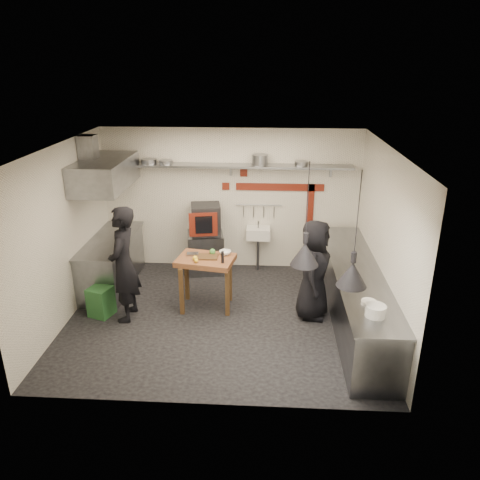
# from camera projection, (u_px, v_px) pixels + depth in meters

# --- Properties ---
(floor) EXTENTS (5.00, 5.00, 0.00)m
(floor) POSITION_uv_depth(u_px,v_px,m) (222.00, 317.00, 7.76)
(floor) COLOR black
(floor) RESTS_ON ground
(ceiling) EXTENTS (5.00, 5.00, 0.00)m
(ceiling) POSITION_uv_depth(u_px,v_px,m) (219.00, 148.00, 6.74)
(ceiling) COLOR beige
(ceiling) RESTS_ON floor
(wall_back) EXTENTS (5.00, 0.04, 2.80)m
(wall_back) POSITION_uv_depth(u_px,v_px,m) (231.00, 200.00, 9.20)
(wall_back) COLOR silver
(wall_back) RESTS_ON floor
(wall_front) EXTENTS (5.00, 0.04, 2.80)m
(wall_front) POSITION_uv_depth(u_px,v_px,m) (202.00, 305.00, 5.30)
(wall_front) COLOR silver
(wall_front) RESTS_ON floor
(wall_left) EXTENTS (0.04, 4.20, 2.80)m
(wall_left) POSITION_uv_depth(u_px,v_px,m) (63.00, 235.00, 7.39)
(wall_left) COLOR silver
(wall_left) RESTS_ON floor
(wall_right) EXTENTS (0.04, 4.20, 2.80)m
(wall_right) POSITION_uv_depth(u_px,v_px,m) (384.00, 242.00, 7.11)
(wall_right) COLOR silver
(wall_right) RESTS_ON floor
(red_band_horiz) EXTENTS (1.70, 0.02, 0.14)m
(red_band_horiz) POSITION_uv_depth(u_px,v_px,m) (280.00, 187.00, 9.03)
(red_band_horiz) COLOR #611B10
(red_band_horiz) RESTS_ON wall_back
(red_band_vert) EXTENTS (0.14, 0.02, 1.10)m
(red_band_vert) POSITION_uv_depth(u_px,v_px,m) (310.00, 211.00, 9.17)
(red_band_vert) COLOR #611B10
(red_band_vert) RESTS_ON wall_back
(red_tile_a) EXTENTS (0.14, 0.02, 0.14)m
(red_tile_a) POSITION_uv_depth(u_px,v_px,m) (244.00, 173.00, 8.97)
(red_tile_a) COLOR #611B10
(red_tile_a) RESTS_ON wall_back
(red_tile_b) EXTENTS (0.14, 0.02, 0.14)m
(red_tile_b) POSITION_uv_depth(u_px,v_px,m) (226.00, 186.00, 9.09)
(red_tile_b) COLOR #611B10
(red_tile_b) RESTS_ON wall_back
(back_shelf) EXTENTS (4.60, 0.34, 0.04)m
(back_shelf) POSITION_uv_depth(u_px,v_px,m) (230.00, 166.00, 8.77)
(back_shelf) COLOR slate
(back_shelf) RESTS_ON wall_back
(shelf_bracket_left) EXTENTS (0.04, 0.06, 0.24)m
(shelf_bracket_left) POSITION_uv_depth(u_px,v_px,m) (133.00, 168.00, 9.06)
(shelf_bracket_left) COLOR slate
(shelf_bracket_left) RESTS_ON wall_back
(shelf_bracket_mid) EXTENTS (0.04, 0.06, 0.24)m
(shelf_bracket_mid) POSITION_uv_depth(u_px,v_px,m) (231.00, 169.00, 8.95)
(shelf_bracket_mid) COLOR slate
(shelf_bracket_mid) RESTS_ON wall_back
(shelf_bracket_right) EXTENTS (0.04, 0.06, 0.24)m
(shelf_bracket_right) POSITION_uv_depth(u_px,v_px,m) (331.00, 171.00, 8.84)
(shelf_bracket_right) COLOR slate
(shelf_bracket_right) RESTS_ON wall_back
(pan_far_left) EXTENTS (0.37, 0.37, 0.09)m
(pan_far_left) POSITION_uv_depth(u_px,v_px,m) (149.00, 161.00, 8.84)
(pan_far_left) COLOR slate
(pan_far_left) RESTS_ON back_shelf
(pan_mid_left) EXTENTS (0.31, 0.31, 0.07)m
(pan_mid_left) POSITION_uv_depth(u_px,v_px,m) (166.00, 162.00, 8.82)
(pan_mid_left) COLOR slate
(pan_mid_left) RESTS_ON back_shelf
(stock_pot) EXTENTS (0.35, 0.35, 0.20)m
(stock_pot) POSITION_uv_depth(u_px,v_px,m) (260.00, 160.00, 8.70)
(stock_pot) COLOR slate
(stock_pot) RESTS_ON back_shelf
(pan_right) EXTENTS (0.31, 0.31, 0.08)m
(pan_right) POSITION_uv_depth(u_px,v_px,m) (301.00, 164.00, 8.68)
(pan_right) COLOR slate
(pan_right) RESTS_ON back_shelf
(oven_stand) EXTENTS (0.78, 0.73, 0.80)m
(oven_stand) POSITION_uv_depth(u_px,v_px,m) (206.00, 252.00, 9.30)
(oven_stand) COLOR slate
(oven_stand) RESTS_ON floor
(combi_oven) EXTENTS (0.63, 0.60, 0.58)m
(combi_oven) POSITION_uv_depth(u_px,v_px,m) (206.00, 219.00, 9.07)
(combi_oven) COLOR black
(combi_oven) RESTS_ON oven_stand
(oven_door) EXTENTS (0.53, 0.12, 0.46)m
(oven_door) POSITION_uv_depth(u_px,v_px,m) (203.00, 225.00, 8.78)
(oven_door) COLOR #611B10
(oven_door) RESTS_ON combi_oven
(oven_glass) EXTENTS (0.32, 0.07, 0.34)m
(oven_glass) POSITION_uv_depth(u_px,v_px,m) (204.00, 225.00, 8.76)
(oven_glass) COLOR black
(oven_glass) RESTS_ON oven_door
(hand_sink) EXTENTS (0.46, 0.34, 0.22)m
(hand_sink) POSITION_uv_depth(u_px,v_px,m) (258.00, 233.00, 9.23)
(hand_sink) COLOR silver
(hand_sink) RESTS_ON wall_back
(sink_tap) EXTENTS (0.03, 0.03, 0.14)m
(sink_tap) POSITION_uv_depth(u_px,v_px,m) (258.00, 225.00, 9.17)
(sink_tap) COLOR slate
(sink_tap) RESTS_ON hand_sink
(sink_drain) EXTENTS (0.06, 0.06, 0.66)m
(sink_drain) POSITION_uv_depth(u_px,v_px,m) (258.00, 254.00, 9.36)
(sink_drain) COLOR slate
(sink_drain) RESTS_ON floor
(utensil_rail) EXTENTS (0.90, 0.02, 0.02)m
(utensil_rail) POSITION_uv_depth(u_px,v_px,m) (259.00, 205.00, 9.17)
(utensil_rail) COLOR slate
(utensil_rail) RESTS_ON wall_back
(counter_right) EXTENTS (0.70, 3.80, 0.90)m
(counter_right) POSITION_uv_depth(u_px,v_px,m) (355.00, 296.00, 7.48)
(counter_right) COLOR slate
(counter_right) RESTS_ON floor
(counter_right_top) EXTENTS (0.76, 3.90, 0.03)m
(counter_right_top) POSITION_uv_depth(u_px,v_px,m) (358.00, 270.00, 7.31)
(counter_right_top) COLOR slate
(counter_right_top) RESTS_ON counter_right
(plate_stack) EXTENTS (0.33, 0.33, 0.15)m
(plate_stack) POSITION_uv_depth(u_px,v_px,m) (376.00, 311.00, 5.95)
(plate_stack) COLOR silver
(plate_stack) RESTS_ON counter_right_top
(small_bowl_right) EXTENTS (0.23, 0.23, 0.05)m
(small_bowl_right) POSITION_uv_depth(u_px,v_px,m) (369.00, 302.00, 6.26)
(small_bowl_right) COLOR silver
(small_bowl_right) RESTS_ON counter_right_top
(counter_left) EXTENTS (0.70, 1.90, 0.90)m
(counter_left) POSITION_uv_depth(u_px,v_px,m) (112.00, 263.00, 8.69)
(counter_left) COLOR slate
(counter_left) RESTS_ON floor
(counter_left_top) EXTENTS (0.76, 2.00, 0.03)m
(counter_left_top) POSITION_uv_depth(u_px,v_px,m) (109.00, 240.00, 8.52)
(counter_left_top) COLOR slate
(counter_left_top) RESTS_ON counter_left
(extractor_hood) EXTENTS (0.78, 1.60, 0.50)m
(extractor_hood) POSITION_uv_depth(u_px,v_px,m) (105.00, 173.00, 8.07)
(extractor_hood) COLOR slate
(extractor_hood) RESTS_ON ceiling
(hood_duct) EXTENTS (0.28, 0.28, 0.50)m
(hood_duct) POSITION_uv_depth(u_px,v_px,m) (88.00, 150.00, 7.94)
(hood_duct) COLOR slate
(hood_duct) RESTS_ON ceiling
(green_bin) EXTENTS (0.44, 0.44, 0.50)m
(green_bin) POSITION_uv_depth(u_px,v_px,m) (101.00, 301.00, 7.74)
(green_bin) COLOR #245B29
(green_bin) RESTS_ON floor
(prep_table) EXTENTS (1.02, 0.79, 0.92)m
(prep_table) POSITION_uv_depth(u_px,v_px,m) (206.00, 283.00, 7.92)
(prep_table) COLOR brown
(prep_table) RESTS_ON floor
(cutting_board) EXTENTS (0.36, 0.25, 0.02)m
(cutting_board) POSITION_uv_depth(u_px,v_px,m) (207.00, 257.00, 7.75)
(cutting_board) COLOR #473019
(cutting_board) RESTS_ON prep_table
(pepper_mill) EXTENTS (0.06, 0.06, 0.20)m
(pepper_mill) POSITION_uv_depth(u_px,v_px,m) (223.00, 257.00, 7.52)
(pepper_mill) COLOR black
(pepper_mill) RESTS_ON prep_table
(lemon_a) EXTENTS (0.11, 0.11, 0.08)m
(lemon_a) POSITION_uv_depth(u_px,v_px,m) (195.00, 258.00, 7.63)
(lemon_a) COLOR gold
(lemon_a) RESTS_ON prep_table
(lemon_b) EXTENTS (0.07, 0.07, 0.07)m
(lemon_b) POSITION_uv_depth(u_px,v_px,m) (196.00, 261.00, 7.55)
(lemon_b) COLOR gold
(lemon_b) RESTS_ON prep_table
(veg_ball) EXTENTS (0.11, 0.11, 0.10)m
(veg_ball) POSITION_uv_depth(u_px,v_px,m) (212.00, 252.00, 7.86)
(veg_ball) COLOR #407F33
(veg_ball) RESTS_ON prep_table
(steel_tray) EXTENTS (0.21, 0.15, 0.03)m
(steel_tray) POSITION_uv_depth(u_px,v_px,m) (193.00, 254.00, 7.86)
(steel_tray) COLOR slate
(steel_tray) RESTS_ON prep_table
(bowl) EXTENTS (0.22, 0.22, 0.06)m
(bowl) POSITION_uv_depth(u_px,v_px,m) (225.00, 253.00, 7.87)
(bowl) COLOR silver
(bowl) RESTS_ON prep_table
(heat_lamp_near) EXTENTS (0.43, 0.43, 1.43)m
(heat_lamp_near) POSITION_uv_depth(u_px,v_px,m) (307.00, 215.00, 6.15)
(heat_lamp_near) COLOR black
(heat_lamp_near) RESTS_ON ceiling
(heat_lamp_far) EXTENTS (0.50, 0.50, 1.50)m
(heat_lamp_far) POSITION_uv_depth(u_px,v_px,m) (356.00, 231.00, 5.70)
(heat_lamp_far) COLOR black
(heat_lamp_far) RESTS_ON ceiling
(chef_left) EXTENTS (0.46, 0.70, 1.91)m
(chef_left) POSITION_uv_depth(u_px,v_px,m) (124.00, 264.00, 7.41)
(chef_left) COLOR black
(chef_left) RESTS_ON floor
(chef_right) EXTENTS (0.70, 0.91, 1.67)m
(chef_right) POSITION_uv_depth(u_px,v_px,m) (314.00, 270.00, 7.51)
(chef_right) COLOR black
(chef_right) RESTS_ON floor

